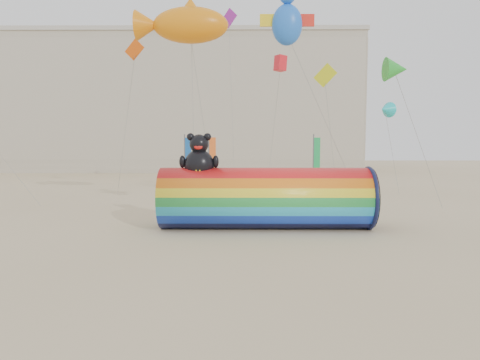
{
  "coord_description": "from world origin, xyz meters",
  "views": [
    {
      "loc": [
        0.67,
        -22.42,
        4.57
      ],
      "look_at": [
        0.5,
        1.5,
        2.4
      ],
      "focal_mm": 32.0,
      "sensor_mm": 36.0,
      "label": 1
    }
  ],
  "objects_px": {
    "hotel_building": "(163,105)",
    "fabric_bundle": "(339,222)",
    "windsock_assembly": "(265,196)",
    "kite_handler": "(321,206)"
  },
  "relations": [
    {
      "from": "windsock_assembly",
      "to": "kite_handler",
      "type": "height_order",
      "value": "windsock_assembly"
    },
    {
      "from": "hotel_building",
      "to": "kite_handler",
      "type": "xyz_separation_m",
      "value": [
        17.19,
        -43.97,
        -9.47
      ]
    },
    {
      "from": "windsock_assembly",
      "to": "kite_handler",
      "type": "relative_size",
      "value": 6.56
    },
    {
      "from": "windsock_assembly",
      "to": "kite_handler",
      "type": "xyz_separation_m",
      "value": [
        3.35,
        2.15,
        -0.84
      ]
    },
    {
      "from": "kite_handler",
      "to": "fabric_bundle",
      "type": "bearing_deg",
      "value": 83.19
    },
    {
      "from": "hotel_building",
      "to": "fabric_bundle",
      "type": "relative_size",
      "value": 23.06
    },
    {
      "from": "fabric_bundle",
      "to": "windsock_assembly",
      "type": "bearing_deg",
      "value": -167.47
    },
    {
      "from": "windsock_assembly",
      "to": "fabric_bundle",
      "type": "distance_m",
      "value": 4.44
    },
    {
      "from": "kite_handler",
      "to": "hotel_building",
      "type": "bearing_deg",
      "value": -105.69
    },
    {
      "from": "windsock_assembly",
      "to": "fabric_bundle",
      "type": "xyz_separation_m",
      "value": [
        4.08,
        0.91,
        -1.51
      ]
    }
  ]
}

